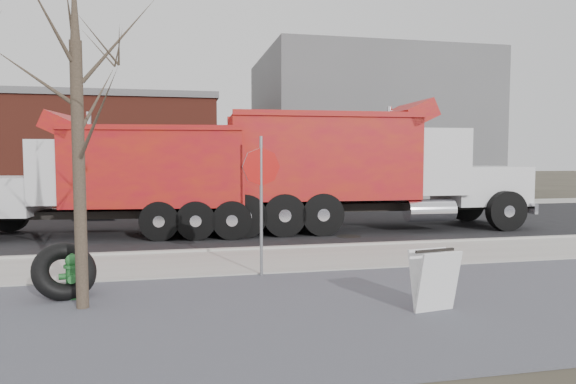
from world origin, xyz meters
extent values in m
plane|color=#383328|center=(0.00, 0.00, 0.00)|extent=(120.00, 120.00, 0.00)
cube|color=slate|center=(0.00, -3.50, 0.01)|extent=(60.00, 5.00, 0.03)
cube|color=#9E9B93|center=(0.00, 0.25, 0.03)|extent=(60.00, 2.50, 0.06)
cube|color=#9E9B93|center=(0.00, 1.55, 0.06)|extent=(60.00, 0.15, 0.11)
cube|color=black|center=(0.00, 6.30, 0.01)|extent=(60.00, 9.40, 0.02)
cube|color=#9E9B93|center=(0.00, 12.00, 0.03)|extent=(60.00, 2.00, 0.06)
cube|color=slate|center=(9.00, 18.00, 4.00)|extent=(12.00, 10.00, 8.00)
cube|color=maroon|center=(-10.00, 17.00, 2.50)|extent=(20.00, 8.00, 5.00)
cube|color=slate|center=(-10.00, 17.00, 5.15)|extent=(20.20, 8.20, 0.30)
cylinder|color=#382D23|center=(-3.20, -2.60, 2.00)|extent=(0.18, 0.18, 4.00)
cylinder|color=#2C733A|center=(-3.46, -1.94, 0.03)|extent=(0.39, 0.39, 0.05)
cylinder|color=#2C733A|center=(-3.46, -1.94, 0.30)|extent=(0.21, 0.21, 0.54)
cylinder|color=#2C733A|center=(-3.46, -1.94, 0.54)|extent=(0.27, 0.27, 0.04)
sphere|color=#2C733A|center=(-3.46, -1.94, 0.63)|extent=(0.22, 0.22, 0.22)
cylinder|color=#2C733A|center=(-3.46, -1.94, 0.72)|extent=(0.04, 0.04, 0.05)
cylinder|color=#2C733A|center=(-3.61, -1.96, 0.38)|extent=(0.12, 0.11, 0.10)
cylinder|color=#2C733A|center=(-3.31, -1.92, 0.38)|extent=(0.12, 0.11, 0.10)
cylinder|color=#2C733A|center=(-3.44, -2.09, 0.36)|extent=(0.15, 0.12, 0.13)
torus|color=black|center=(-3.59, -1.88, 0.44)|extent=(1.25, 1.15, 0.99)
cylinder|color=gray|center=(-0.23, -1.10, 1.35)|extent=(0.06, 0.06, 2.69)
cylinder|color=red|center=(-0.23, -1.10, 2.12)|extent=(0.73, 0.10, 0.73)
cube|color=white|center=(1.93, -3.95, 0.48)|extent=(0.69, 0.33, 0.91)
cube|color=white|center=(1.90, -3.76, 0.48)|extent=(0.69, 0.33, 0.91)
cube|color=black|center=(1.91, -3.86, 0.93)|extent=(0.66, 0.15, 0.04)
cube|color=black|center=(4.02, 4.64, 0.74)|extent=(9.60, 1.37, 0.25)
cube|color=silver|center=(7.96, 4.47, 1.36)|extent=(2.55, 2.28, 1.23)
cube|color=silver|center=(9.02, 4.43, 1.36)|extent=(0.14, 1.96, 1.12)
cube|color=silver|center=(6.06, 4.55, 2.15)|extent=(1.90, 2.65, 2.01)
cube|color=black|center=(6.81, 4.52, 2.71)|extent=(0.14, 2.24, 0.90)
cube|color=#AD240E|center=(2.57, 4.70, 2.26)|extent=(5.70, 2.92, 2.46)
cylinder|color=silver|center=(5.25, 5.65, 2.65)|extent=(0.16, 0.16, 2.69)
cylinder|color=black|center=(8.20, 5.67, 0.64)|extent=(1.24, 0.39, 1.23)
cylinder|color=black|center=(8.10, 3.26, 0.64)|extent=(1.24, 0.39, 1.23)
cylinder|color=black|center=(1.27, 5.82, 0.64)|extent=(1.24, 0.39, 1.23)
cylinder|color=black|center=(1.18, 3.68, 0.64)|extent=(1.24, 0.39, 1.23)
cube|color=black|center=(-3.61, 4.78, 0.66)|extent=(8.04, 1.77, 0.22)
cube|color=silver|center=(-6.70, 5.14, 1.19)|extent=(2.36, 2.14, 1.08)
cube|color=silver|center=(-4.81, 4.92, 1.88)|extent=(1.82, 2.42, 1.76)
cube|color=black|center=(-5.56, 5.01, 2.37)|extent=(0.28, 1.95, 0.78)
cube|color=#AD240E|center=(-2.35, 4.64, 1.98)|extent=(5.13, 2.90, 2.15)
cylinder|color=silver|center=(-4.08, 3.90, 2.32)|extent=(0.15, 0.15, 2.35)
cylinder|color=black|center=(-6.78, 6.21, 0.56)|extent=(1.10, 0.42, 1.08)
cylinder|color=black|center=(-1.29, 3.57, 0.56)|extent=(1.10, 0.42, 1.08)
cylinder|color=black|center=(-1.07, 5.43, 0.56)|extent=(1.10, 0.42, 1.08)
camera|label=1|loc=(-1.76, -10.68, 2.31)|focal=32.00mm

